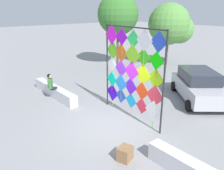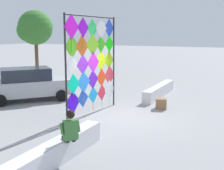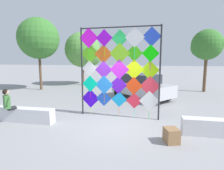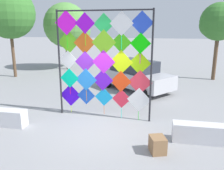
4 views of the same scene
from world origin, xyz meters
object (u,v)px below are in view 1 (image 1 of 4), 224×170
at_px(tree_palm_like, 117,13).
at_px(kite_display_rack, 132,69).
at_px(seated_vendor, 52,85).
at_px(cardboard_box_large, 125,154).
at_px(parked_car, 198,85).
at_px(tree_broadleaf, 172,25).

bearing_deg(tree_palm_like, kite_display_rack, -38.05).
xyz_separation_m(seated_vendor, cardboard_box_large, (6.34, -0.58, -0.60)).
bearing_deg(kite_display_rack, cardboard_box_large, -47.89).
xyz_separation_m(kite_display_rack, cardboard_box_large, (2.08, -2.30, -2.04)).
distance_m(seated_vendor, cardboard_box_large, 6.39).
xyz_separation_m(kite_display_rack, parked_car, (0.85, 4.24, -1.45)).
height_order(cardboard_box_large, tree_palm_like, tree_palm_like).
distance_m(parked_car, tree_broadleaf, 8.49).
bearing_deg(tree_broadleaf, tree_palm_like, -127.90).
relative_size(kite_display_rack, parked_car, 0.94).
bearing_deg(tree_palm_like, tree_broadleaf, 52.10).
bearing_deg(parked_car, seated_vendor, -130.55).
xyz_separation_m(kite_display_rack, tree_palm_like, (-7.88, 6.17, 2.10)).
height_order(parked_car, cardboard_box_large, parked_car).
bearing_deg(kite_display_rack, tree_palm_like, 141.95).
xyz_separation_m(seated_vendor, tree_palm_like, (-3.62, 7.89, 3.53)).
height_order(kite_display_rack, parked_car, kite_display_rack).
bearing_deg(seated_vendor, tree_broadleaf, 94.03).
relative_size(parked_car, cardboard_box_large, 9.25).
bearing_deg(seated_vendor, parked_car, 49.45).
xyz_separation_m(cardboard_box_large, tree_broadleaf, (-7.15, 12.07, 3.14)).
distance_m(cardboard_box_large, tree_broadleaf, 14.37).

